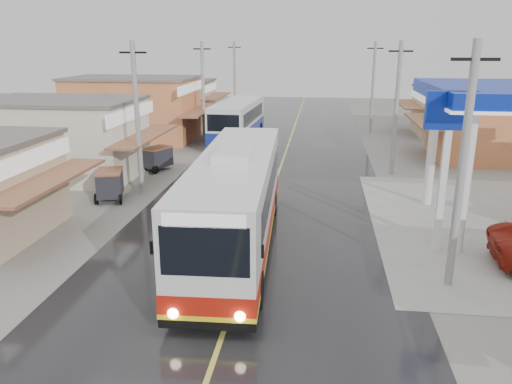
{
  "coord_description": "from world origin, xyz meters",
  "views": [
    {
      "loc": [
        2.51,
        -16.01,
        7.87
      ],
      "look_at": [
        0.01,
        3.17,
        2.07
      ],
      "focal_mm": 35.0,
      "sensor_mm": 36.0,
      "label": 1
    }
  ],
  "objects_px": {
    "cyclist": "(186,198)",
    "tricycle_far": "(157,157)",
    "coach_bus": "(236,201)",
    "second_bus": "(238,121)",
    "tricycle_near": "(110,183)"
  },
  "relations": [
    {
      "from": "second_bus",
      "to": "cyclist",
      "type": "xyz_separation_m",
      "value": [
        0.39,
        -17.65,
        -1.11
      ]
    },
    {
      "from": "coach_bus",
      "to": "tricycle_far",
      "type": "xyz_separation_m",
      "value": [
        -7.14,
        11.85,
        -1.12
      ]
    },
    {
      "from": "second_bus",
      "to": "tricycle_far",
      "type": "height_order",
      "value": "second_bus"
    },
    {
      "from": "coach_bus",
      "to": "cyclist",
      "type": "xyz_separation_m",
      "value": [
        -3.17,
        4.08,
        -1.29
      ]
    },
    {
      "from": "tricycle_near",
      "to": "tricycle_far",
      "type": "xyz_separation_m",
      "value": [
        0.42,
        6.44,
        -0.05
      ]
    },
    {
      "from": "tricycle_near",
      "to": "coach_bus",
      "type": "bearing_deg",
      "value": -53.05
    },
    {
      "from": "cyclist",
      "to": "tricycle_far",
      "type": "relative_size",
      "value": 0.91
    },
    {
      "from": "tricycle_far",
      "to": "coach_bus",
      "type": "bearing_deg",
      "value": -34.45
    },
    {
      "from": "second_bus",
      "to": "coach_bus",
      "type": "bearing_deg",
      "value": -78.16
    },
    {
      "from": "second_bus",
      "to": "tricycle_near",
      "type": "xyz_separation_m",
      "value": [
        -4.01,
        -16.32,
        -0.89
      ]
    },
    {
      "from": "cyclist",
      "to": "coach_bus",
      "type": "bearing_deg",
      "value": -50.78
    },
    {
      "from": "second_bus",
      "to": "tricycle_near",
      "type": "bearing_deg",
      "value": -101.24
    },
    {
      "from": "tricycle_near",
      "to": "cyclist",
      "type": "bearing_deg",
      "value": -34.37
    },
    {
      "from": "coach_bus",
      "to": "cyclist",
      "type": "bearing_deg",
      "value": 125.41
    },
    {
      "from": "coach_bus",
      "to": "second_bus",
      "type": "bearing_deg",
      "value": 96.85
    }
  ]
}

